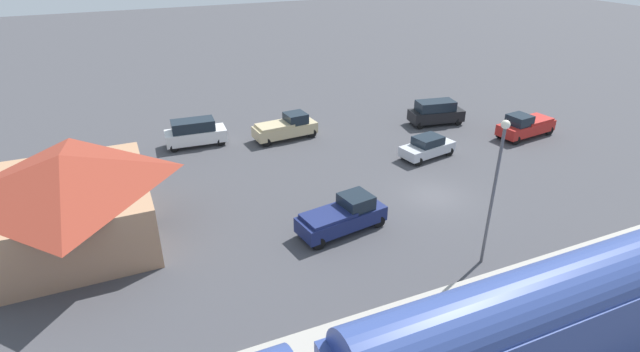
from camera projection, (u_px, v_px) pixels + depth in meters
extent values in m
plane|color=#424247|center=(434.00, 196.00, 33.28)|extent=(200.00, 200.00, 0.00)
cube|color=gray|center=(620.00, 334.00, 21.77)|extent=(4.80, 70.00, 0.18)
cube|color=#59544C|center=(636.00, 342.00, 21.12)|extent=(0.10, 70.00, 0.12)
cube|color=#59544C|center=(607.00, 320.00, 22.29)|extent=(0.10, 70.00, 0.12)
cube|color=#A8A399|center=(550.00, 280.00, 25.02)|extent=(3.20, 46.00, 0.30)
cube|color=#33478C|center=(553.00, 329.00, 19.19)|extent=(2.90, 19.04, 3.70)
cube|color=gold|center=(524.00, 311.00, 20.52)|extent=(0.04, 17.51, 0.36)
cylinder|color=#33478C|center=(562.00, 294.00, 18.41)|extent=(2.75, 18.28, 2.76)
cube|color=tan|center=(73.00, 212.00, 27.89)|extent=(9.69, 8.29, 3.54)
pyramid|color=maroon|center=(62.00, 170.00, 26.69)|extent=(10.49, 9.09, 1.77)
cube|color=#4C3323|center=(152.00, 208.00, 29.70)|extent=(1.10, 0.08, 2.10)
cylinder|color=#333338|center=(639.00, 244.00, 26.87)|extent=(0.22, 0.22, 0.85)
cube|color=#C6B284|center=(285.00, 130.00, 42.00)|extent=(2.41, 5.55, 0.92)
cube|color=#19232D|center=(296.00, 118.00, 42.04)|extent=(1.87, 1.87, 0.84)
cylinder|color=black|center=(303.00, 127.00, 43.80)|extent=(0.22, 0.76, 0.76)
cylinder|color=black|center=(312.00, 133.00, 42.44)|extent=(0.22, 0.76, 0.76)
cylinder|color=black|center=(258.00, 136.00, 41.96)|extent=(0.22, 0.76, 0.76)
cylinder|color=black|center=(266.00, 143.00, 40.61)|extent=(0.22, 0.76, 0.76)
cube|color=#C6B284|center=(275.00, 125.00, 41.34)|extent=(2.11, 3.12, 0.20)
cube|color=navy|center=(342.00, 219.00, 28.99)|extent=(2.78, 5.64, 0.92)
cube|color=#19232D|center=(356.00, 201.00, 29.10)|extent=(1.98, 1.98, 0.84)
cylinder|color=black|center=(362.00, 209.00, 30.89)|extent=(0.22, 0.76, 0.76)
cylinder|color=black|center=(379.00, 222.00, 29.59)|extent=(0.22, 0.76, 0.76)
cylinder|color=black|center=(303.00, 230.00, 28.81)|extent=(0.22, 0.76, 0.76)
cylinder|color=black|center=(319.00, 244.00, 27.52)|extent=(0.22, 0.76, 0.76)
cube|color=navy|center=(328.00, 215.00, 28.29)|extent=(2.31, 3.23, 0.20)
cube|color=black|center=(436.00, 115.00, 45.23)|extent=(2.73, 5.15, 1.00)
cube|color=#19232D|center=(436.00, 106.00, 44.78)|extent=(2.26, 3.66, 0.88)
cylinder|color=black|center=(450.00, 116.00, 46.62)|extent=(0.22, 0.68, 0.68)
cylinder|color=black|center=(459.00, 122.00, 45.13)|extent=(0.22, 0.68, 0.68)
cylinder|color=black|center=(413.00, 119.00, 45.78)|extent=(0.22, 0.68, 0.68)
cylinder|color=black|center=(420.00, 125.00, 44.29)|extent=(0.22, 0.68, 0.68)
cube|color=white|center=(196.00, 136.00, 40.74)|extent=(2.24, 5.01, 1.00)
cube|color=#19232D|center=(193.00, 125.00, 40.27)|extent=(1.92, 3.52, 0.88)
cylinder|color=black|center=(218.00, 135.00, 42.27)|extent=(0.22, 0.68, 0.68)
cylinder|color=black|center=(221.00, 142.00, 40.83)|extent=(0.22, 0.68, 0.68)
cylinder|color=black|center=(172.00, 141.00, 41.10)|extent=(0.22, 0.68, 0.68)
cylinder|color=black|center=(174.00, 148.00, 39.65)|extent=(0.22, 0.68, 0.68)
cube|color=red|center=(526.00, 127.00, 42.47)|extent=(2.61, 5.60, 0.92)
cube|color=#19232D|center=(520.00, 120.00, 41.60)|extent=(1.92, 1.93, 0.84)
cylinder|color=black|center=(516.00, 140.00, 41.03)|extent=(0.22, 0.76, 0.76)
cylinder|color=black|center=(500.00, 134.00, 42.35)|extent=(0.22, 0.76, 0.76)
cylinder|color=black|center=(549.00, 131.00, 42.99)|extent=(0.22, 0.76, 0.76)
cylinder|color=black|center=(533.00, 125.00, 44.31)|extent=(0.22, 0.76, 0.76)
cube|color=red|center=(534.00, 119.00, 42.65)|extent=(2.21, 3.18, 0.20)
cube|color=silver|center=(427.00, 149.00, 38.62)|extent=(2.63, 4.76, 0.76)
cube|color=#19232D|center=(428.00, 140.00, 38.31)|extent=(1.99, 2.42, 0.64)
cylinder|color=black|center=(418.00, 162.00, 37.35)|extent=(0.22, 0.68, 0.68)
cylinder|color=black|center=(404.00, 155.00, 38.53)|extent=(0.22, 0.68, 0.68)
cylinder|color=black|center=(449.00, 152.00, 39.06)|extent=(0.22, 0.68, 0.68)
cylinder|color=black|center=(435.00, 145.00, 40.24)|extent=(0.22, 0.68, 0.68)
cylinder|color=#515156|center=(492.00, 199.00, 24.92)|extent=(0.16, 0.16, 7.74)
sphere|color=#EAE5C6|center=(506.00, 124.00, 23.10)|extent=(0.44, 0.44, 0.44)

